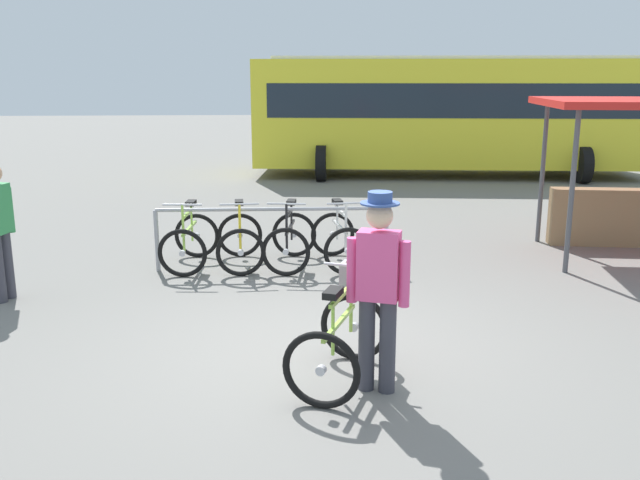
{
  "coord_description": "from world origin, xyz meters",
  "views": [
    {
      "loc": [
        -0.34,
        -6.26,
        2.64
      ],
      "look_at": [
        0.09,
        0.5,
        1.0
      ],
      "focal_mm": 38.57,
      "sensor_mm": 36.0,
      "label": 1
    }
  ],
  "objects": [
    {
      "name": "racked_bike_yellow",
      "position": [
        -0.87,
        3.13,
        0.37
      ],
      "size": [
        0.72,
        1.15,
        0.98
      ],
      "color": "black",
      "rests_on": "ground"
    },
    {
      "name": "racked_bike_black",
      "position": [
        -0.17,
        3.12,
        0.37
      ],
      "size": [
        0.81,
        1.19,
        0.98
      ],
      "color": "black",
      "rests_on": "ground"
    },
    {
      "name": "ground_plane",
      "position": [
        0.0,
        0.0,
        0.0
      ],
      "size": [
        80.0,
        80.0,
        0.0
      ],
      "primitive_type": "plane",
      "color": "slate"
    },
    {
      "name": "bike_rack_rail",
      "position": [
        -0.41,
        2.94,
        0.66
      ],
      "size": [
        3.21,
        0.12,
        0.88
      ],
      "color": "#99999E",
      "rests_on": "ground"
    },
    {
      "name": "racked_bike_lime",
      "position": [
        -1.57,
        3.14,
        0.37
      ],
      "size": [
        0.74,
        1.14,
        0.97
      ],
      "color": "black",
      "rests_on": "ground"
    },
    {
      "name": "bus_distant",
      "position": [
        4.16,
        11.83,
        1.74
      ],
      "size": [
        10.22,
        4.17,
        3.08
      ],
      "color": "yellow",
      "rests_on": "ground"
    },
    {
      "name": "person_with_featured_bike",
      "position": [
        0.48,
        -0.87,
        0.95
      ],
      "size": [
        0.5,
        0.32,
        1.72
      ],
      "color": "#383842",
      "rests_on": "ground"
    },
    {
      "name": "racked_bike_white",
      "position": [
        0.53,
        3.1,
        0.37
      ],
      "size": [
        0.78,
        1.16,
        0.97
      ],
      "color": "black",
      "rests_on": "ground"
    },
    {
      "name": "featured_bicycle",
      "position": [
        0.22,
        -0.58,
        0.49
      ],
      "size": [
        1.01,
        1.26,
        1.09
      ],
      "color": "black",
      "rests_on": "ground"
    }
  ]
}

